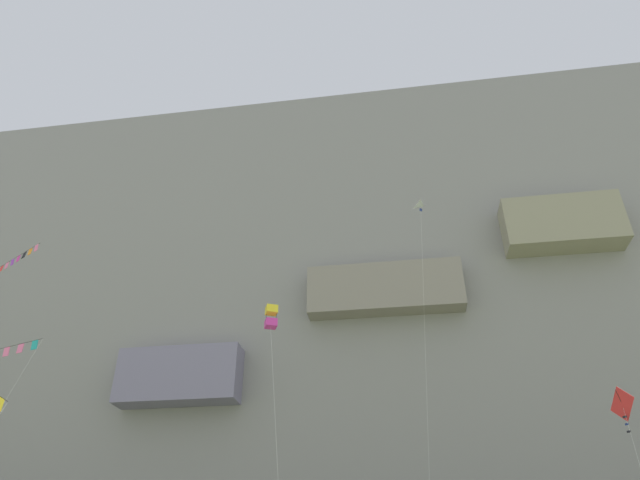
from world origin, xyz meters
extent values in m
cube|color=gray|center=(0.00, 66.60, 30.71)|extent=(180.00, 22.82, 61.42)
cube|color=gray|center=(-21.97, 53.91, 21.59)|extent=(13.01, 3.20, 5.79)
cube|color=gray|center=(0.00, 54.41, 30.29)|extent=(16.68, 3.13, 5.49)
cube|color=gray|center=(19.66, 54.39, 36.53)|extent=(12.40, 4.74, 5.95)
cube|color=red|center=(13.78, 34.01, 11.90)|extent=(0.87, 1.85, 1.91)
cylinder|color=black|center=(13.78, 34.01, 11.90)|extent=(0.52, 0.52, 1.52)
cube|color=black|center=(13.73, 34.01, 11.15)|extent=(0.20, 0.17, 0.12)
cube|color=navy|center=(13.73, 34.01, 10.74)|extent=(0.14, 0.22, 0.12)
cube|color=black|center=(13.72, 34.01, 10.32)|extent=(0.18, 0.19, 0.12)
cube|color=yellow|center=(-7.15, 32.27, 18.50)|extent=(1.00, 1.00, 0.53)
cube|color=#CC3399|center=(-7.15, 32.27, 17.53)|extent=(1.00, 1.00, 0.53)
cylinder|color=black|center=(-6.81, 32.27, 18.02)|extent=(0.03, 0.03, 1.42)
cylinder|color=black|center=(-7.49, 32.27, 18.02)|extent=(0.03, 0.03, 1.42)
cylinder|color=silver|center=(-5.91, 30.11, 8.69)|extent=(2.49, 4.35, 17.15)
cylinder|color=black|center=(-25.10, 31.42, 16.58)|extent=(6.48, 2.23, 0.03)
cube|color=teal|center=(-22.51, 30.54, 16.25)|extent=(0.55, 0.25, 0.61)
cube|color=pink|center=(-23.81, 30.98, 16.25)|extent=(0.53, 0.22, 0.61)
cube|color=pink|center=(-25.10, 31.42, 16.25)|extent=(0.55, 0.26, 0.61)
pyramid|color=white|center=(4.15, 39.82, 30.65)|extent=(1.05, 1.21, 0.11)
cube|color=navy|center=(3.84, 39.67, 30.54)|extent=(0.26, 0.15, 0.30)
cylinder|color=silver|center=(2.80, 37.65, 15.33)|extent=(2.10, 4.05, 30.42)
cylinder|color=black|center=(-21.42, 25.40, 19.98)|extent=(4.24, 2.42, 0.02)
cube|color=red|center=(-23.23, 26.43, 19.77)|extent=(0.34, 0.22, 0.40)
cube|color=pink|center=(-22.63, 26.09, 19.77)|extent=(0.33, 0.20, 0.40)
cube|color=purple|center=(-22.02, 25.75, 19.77)|extent=(0.34, 0.23, 0.40)
cube|color=#CC3399|center=(-21.42, 25.40, 19.77)|extent=(0.33, 0.20, 0.40)
cube|color=black|center=(-20.81, 25.06, 19.77)|extent=(0.34, 0.23, 0.40)
cube|color=orange|center=(-20.21, 24.72, 19.77)|extent=(0.33, 0.20, 0.40)
cube|color=pink|center=(-19.61, 24.38, 19.77)|extent=(0.34, 0.23, 0.40)
cube|color=yellow|center=(-18.31, 23.53, 10.32)|extent=(0.16, 0.52, 0.58)
camera|label=1|loc=(1.11, -1.59, 2.74)|focal=31.89mm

